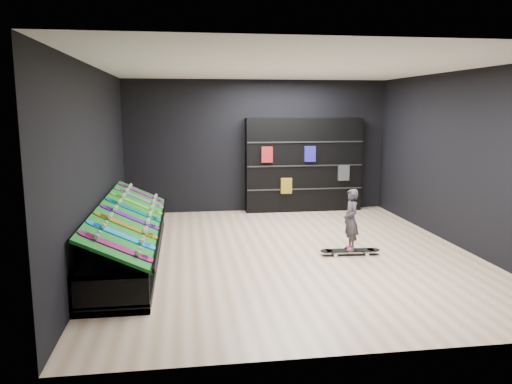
{
  "coord_description": "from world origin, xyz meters",
  "views": [
    {
      "loc": [
        -1.67,
        -7.84,
        2.39
      ],
      "look_at": [
        -0.5,
        0.2,
        1.0
      ],
      "focal_mm": 35.0,
      "sensor_mm": 36.0,
      "label": 1
    }
  ],
  "objects": [
    {
      "name": "display_board_3",
      "position": [
        -2.49,
        -0.27,
        0.74
      ],
      "size": [
        0.93,
        0.22,
        0.5
      ],
      "primitive_type": null,
      "rotation": [
        0.0,
        0.44,
        0.0
      ],
      "color": "purple",
      "rests_on": "turf_ramp"
    },
    {
      "name": "ceiling",
      "position": [
        0.0,
        0.0,
        3.0
      ],
      "size": [
        6.0,
        7.0,
        0.01
      ],
      "primitive_type": "cube",
      "color": "white",
      "rests_on": "ground"
    },
    {
      "name": "display_rack",
      "position": [
        -2.55,
        0.0,
        0.25
      ],
      "size": [
        0.9,
        4.5,
        0.5
      ],
      "primitive_type": null,
      "color": "black",
      "rests_on": "ground"
    },
    {
      "name": "child",
      "position": [
        0.98,
        -0.29,
        0.39
      ],
      "size": [
        0.16,
        0.23,
        0.6
      ],
      "primitive_type": "imported",
      "rotation": [
        0.0,
        0.0,
        -1.56
      ],
      "color": "black",
      "rests_on": "floor_skateboard"
    },
    {
      "name": "wall_back",
      "position": [
        0.0,
        3.5,
        1.5
      ],
      "size": [
        6.0,
        0.02,
        3.0
      ],
      "primitive_type": "cube",
      "color": "black",
      "rests_on": "ground"
    },
    {
      "name": "floor",
      "position": [
        0.0,
        0.0,
        0.0
      ],
      "size": [
        6.0,
        7.0,
        0.01
      ],
      "primitive_type": "cube",
      "color": "#CBAD89",
      "rests_on": "ground"
    },
    {
      "name": "floor_skateboard",
      "position": [
        0.98,
        -0.29,
        0.05
      ],
      "size": [
        0.99,
        0.27,
        0.09
      ],
      "primitive_type": null,
      "rotation": [
        0.0,
        0.0,
        -0.05
      ],
      "color": "black",
      "rests_on": "ground"
    },
    {
      "name": "display_board_6",
      "position": [
        -2.49,
        1.36,
        0.74
      ],
      "size": [
        0.93,
        0.22,
        0.5
      ],
      "primitive_type": null,
      "rotation": [
        0.0,
        0.44,
        0.0
      ],
      "color": "black",
      "rests_on": "turf_ramp"
    },
    {
      "name": "wall_right",
      "position": [
        3.0,
        0.0,
        1.5
      ],
      "size": [
        0.02,
        7.0,
        3.0
      ],
      "primitive_type": "cube",
      "color": "black",
      "rests_on": "ground"
    },
    {
      "name": "display_board_4",
      "position": [
        -2.49,
        0.27,
        0.74
      ],
      "size": [
        0.93,
        0.22,
        0.5
      ],
      "primitive_type": null,
      "rotation": [
        0.0,
        0.44,
        0.0
      ],
      "color": "#0C8C99",
      "rests_on": "turf_ramp"
    },
    {
      "name": "turf_ramp",
      "position": [
        -2.5,
        0.0,
        0.71
      ],
      "size": [
        0.92,
        4.5,
        0.46
      ],
      "primitive_type": "cube",
      "rotation": [
        0.0,
        0.44,
        0.0
      ],
      "color": "#0D5214",
      "rests_on": "display_rack"
    },
    {
      "name": "display_board_7",
      "position": [
        -2.49,
        1.9,
        0.74
      ],
      "size": [
        0.93,
        0.22,
        0.5
      ],
      "primitive_type": null,
      "rotation": [
        0.0,
        0.44,
        0.0
      ],
      "color": "#2626BF",
      "rests_on": "turf_ramp"
    },
    {
      "name": "wall_left",
      "position": [
        -3.0,
        0.0,
        1.5
      ],
      "size": [
        0.02,
        7.0,
        3.0
      ],
      "primitive_type": "cube",
      "color": "black",
      "rests_on": "ground"
    },
    {
      "name": "display_board_1",
      "position": [
        -2.49,
        -1.36,
        0.74
      ],
      "size": [
        0.93,
        0.22,
        0.5
      ],
      "primitive_type": null,
      "rotation": [
        0.0,
        0.44,
        0.0
      ],
      "color": "blue",
      "rests_on": "turf_ramp"
    },
    {
      "name": "display_board_5",
      "position": [
        -2.49,
        0.81,
        0.74
      ],
      "size": [
        0.93,
        0.22,
        0.5
      ],
      "primitive_type": null,
      "rotation": [
        0.0,
        0.44,
        0.0
      ],
      "color": "green",
      "rests_on": "turf_ramp"
    },
    {
      "name": "display_board_0",
      "position": [
        -2.49,
        -1.9,
        0.74
      ],
      "size": [
        0.93,
        0.22,
        0.5
      ],
      "primitive_type": null,
      "rotation": [
        0.0,
        0.44,
        0.0
      ],
      "color": "#E5198C",
      "rests_on": "turf_ramp"
    },
    {
      "name": "display_board_2",
      "position": [
        -2.49,
        -0.81,
        0.74
      ],
      "size": [
        0.93,
        0.22,
        0.5
      ],
      "primitive_type": null,
      "rotation": [
        0.0,
        0.44,
        0.0
      ],
      "color": "yellow",
      "rests_on": "turf_ramp"
    },
    {
      "name": "wall_front",
      "position": [
        0.0,
        -3.5,
        1.5
      ],
      "size": [
        6.0,
        0.02,
        3.0
      ],
      "primitive_type": "cube",
      "color": "black",
      "rests_on": "ground"
    },
    {
      "name": "back_shelving",
      "position": [
        1.06,
        3.32,
        1.07
      ],
      "size": [
        2.68,
        0.31,
        2.14
      ],
      "primitive_type": "cube",
      "color": "black",
      "rests_on": "ground"
    }
  ]
}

